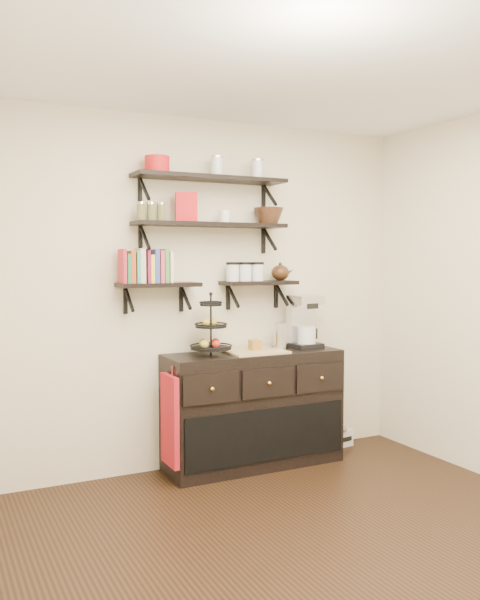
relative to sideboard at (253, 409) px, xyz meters
name	(u,v)px	position (x,y,z in m)	size (l,w,h in m)	color
floor	(331,553)	(-0.31, -1.51, -0.45)	(3.50, 3.50, 0.00)	black
ceiling	(336,54)	(-0.31, -1.51, 2.25)	(3.50, 3.50, 0.02)	white
back_wall	(204,294)	(-0.31, 0.24, 0.90)	(3.50, 0.02, 2.70)	beige
shelf_top	(211,179)	(-0.31, 0.10, 1.78)	(1.20, 0.27, 0.23)	black
shelf_mid	(211,225)	(-0.31, 0.10, 1.43)	(1.20, 0.27, 0.23)	black
shelf_low_left	(158,286)	(-0.73, 0.12, 0.98)	(0.60, 0.25, 0.23)	black
shelf_low_right	(258,284)	(0.11, 0.12, 0.98)	(0.60, 0.25, 0.23)	black
cookbooks	(150,267)	(-0.80, 0.12, 1.11)	(0.40, 0.15, 0.26)	#B52636
glass_canisters	(245,273)	(-0.01, 0.12, 1.06)	(0.32, 0.10, 0.13)	silver
sideboard	(253,409)	(0.00, 0.00, 0.00)	(1.40, 0.50, 0.92)	black
fruit_stand	(211,335)	(-0.36, 0.00, 0.60)	(0.31, 0.31, 0.45)	black
candle	(255,345)	(0.01, 0.00, 0.50)	(0.08, 0.08, 0.08)	olive
coffee_maker	(303,323)	(0.48, 0.03, 0.65)	(0.25, 0.24, 0.43)	black
thermal_carafe	(281,337)	(0.23, -0.02, 0.56)	(0.11, 0.11, 0.22)	silver
apron	(170,420)	(-0.73, -0.10, 0.02)	(0.04, 0.28, 0.66)	maroon
radio	(337,437)	(0.88, 0.12, -0.37)	(0.29, 0.21, 0.16)	silver
recipe_box	(186,207)	(-0.52, 0.10, 1.56)	(0.16, 0.06, 0.22)	red
walnut_bowl	(268,216)	(0.19, 0.10, 1.51)	(0.24, 0.24, 0.13)	black
ramekins	(225,217)	(-0.20, 0.10, 1.50)	(0.09, 0.09, 0.10)	white
teapot	(280,271)	(0.31, 0.12, 1.07)	(0.20, 0.15, 0.15)	#382111
red_pot	(157,165)	(-0.74, 0.10, 1.86)	(0.18, 0.18, 0.12)	red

